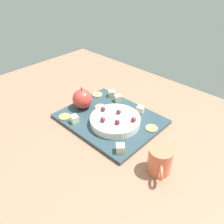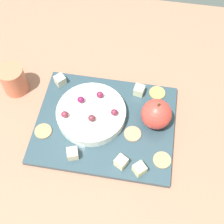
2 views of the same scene
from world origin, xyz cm
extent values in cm
cube|color=#9C6851|center=(0.00, 0.00, 2.17)|extent=(133.35, 93.38, 4.35)
cube|color=#2C424C|center=(-0.98, 3.61, 4.99)|extent=(34.39, 27.46, 1.29)
cylinder|color=white|center=(2.78, 2.26, 6.93)|extent=(17.34, 17.34, 2.58)
sphere|color=#D03D33|center=(-13.16, 1.27, 9.37)|extent=(7.46, 7.46, 7.46)
cylinder|color=brown|center=(-13.16, 1.27, 13.70)|extent=(0.50, 0.50, 1.20)
cube|color=beige|center=(-8.18, -6.85, 6.89)|extent=(2.93, 2.93, 2.50)
cube|color=beige|center=(13.14, -6.69, 6.89)|extent=(3.53, 3.53, 2.50)
cube|color=beige|center=(4.88, 13.67, 6.89)|extent=(3.18, 3.18, 2.50)
cube|color=beige|center=(-6.54, 13.86, 6.89)|extent=(3.41, 3.41, 2.50)
cube|color=beige|center=(-10.89, 14.84, 6.89)|extent=(3.53, 3.53, 2.50)
cylinder|color=#AA8C4C|center=(-13.01, -7.56, 5.84)|extent=(4.23, 4.23, 0.40)
cylinder|color=tan|center=(-8.18, 5.68, 5.84)|extent=(4.23, 4.23, 0.40)
cylinder|color=tan|center=(13.62, 8.58, 5.84)|extent=(4.23, 4.23, 0.40)
cylinder|color=tan|center=(-15.85, 11.38, 5.84)|extent=(4.23, 4.23, 0.40)
ellipsoid|color=maroon|center=(5.78, -0.28, 9.08)|extent=(1.85, 1.67, 1.72)
ellipsoid|color=maroon|center=(2.05, 4.76, 9.03)|extent=(1.85, 1.67, 1.61)
ellipsoid|color=maroon|center=(-3.07, 2.25, 9.04)|extent=(1.85, 1.67, 1.64)
ellipsoid|color=maroon|center=(1.36, -2.27, 9.08)|extent=(1.85, 1.67, 1.71)
ellipsoid|color=maroon|center=(8.70, 4.81, 9.05)|extent=(1.85, 1.67, 1.66)
cylinder|color=#D36C4D|center=(24.84, -3.78, 8.21)|extent=(6.54, 6.54, 7.72)
torus|color=#D36C4D|center=(27.51, -7.37, 8.21)|extent=(3.03, 3.69, 4.00)
camera|label=1|loc=(45.00, -43.83, 53.92)|focal=36.42mm
camera|label=2|loc=(-9.10, 41.69, 73.69)|focal=50.18mm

